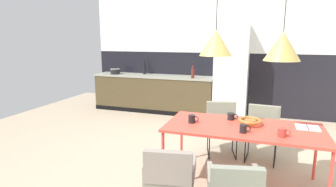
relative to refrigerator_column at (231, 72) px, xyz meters
name	(u,v)px	position (x,y,z in m)	size (l,w,h in m)	color
ground_plane	(176,175)	(-0.35, -3.02, -1.04)	(8.95, 8.95, 0.00)	tan
back_wall_splashback_dark	(217,83)	(-0.35, 0.36, -0.32)	(6.26, 0.12, 1.44)	black
back_wall_panel_upper	(220,21)	(-0.35, 0.36, 1.12)	(6.26, 0.12, 1.44)	white
kitchen_counter	(154,93)	(-1.86, 0.00, -0.59)	(2.98, 0.63, 0.89)	#4E4128
refrigerator_column	(231,72)	(0.00, 0.00, 0.00)	(0.72, 0.60, 2.07)	silver
dining_table	(243,130)	(0.47, -2.97, -0.33)	(1.84, 0.89, 0.74)	#E24838
armchair_by_stool	(263,127)	(0.70, -2.09, -0.55)	(0.52, 0.51, 0.79)	gray
armchair_facing_counter	(170,172)	(-0.16, -3.89, -0.54)	(0.56, 0.55, 0.77)	gray
armchair_head_of_table	(222,122)	(0.10, -2.07, -0.54)	(0.58, 0.57, 0.80)	gray
armchair_far_side	(235,185)	(0.47, -3.90, -0.56)	(0.57, 0.56, 0.71)	gray
fruit_bowl	(250,121)	(0.54, -2.87, -0.25)	(0.29, 0.29, 0.07)	#B2662D
open_book	(308,128)	(1.19, -2.79, -0.29)	(0.26, 0.24, 0.02)	white
mug_white_ceramic	(231,116)	(0.30, -2.73, -0.25)	(0.13, 0.09, 0.09)	black
mug_dark_espresso	(282,132)	(0.89, -3.20, -0.24)	(0.13, 0.09, 0.10)	#B23D33
mug_wide_latte	(243,129)	(0.48, -3.20, -0.24)	(0.12, 0.08, 0.10)	black
mug_tall_blue	(192,119)	(-0.15, -3.02, -0.24)	(0.13, 0.09, 0.10)	black
cooking_pot	(115,71)	(-2.86, -0.09, -0.08)	(0.24, 0.24, 0.16)	black
bottle_spice_small	(144,69)	(-2.15, 0.13, -0.01)	(0.07, 0.07, 0.33)	black
bottle_vinegar_dark	(193,73)	(-0.83, -0.19, -0.03)	(0.07, 0.07, 0.30)	maroon
pendant_lamp_over_table_near	(216,43)	(0.10, -2.93, 0.69)	(0.39, 0.39, 1.25)	black
pendant_lamp_over_table_far	(283,46)	(0.84, -2.95, 0.66)	(0.40, 0.40, 1.29)	black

